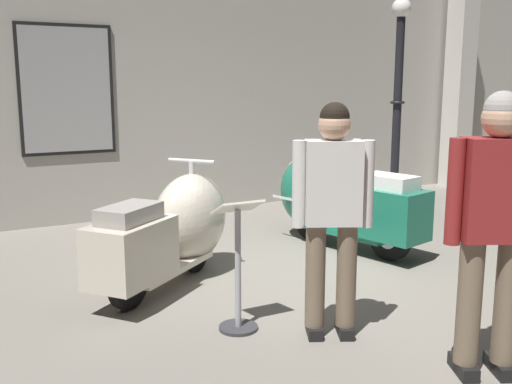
% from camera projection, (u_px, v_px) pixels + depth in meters
% --- Properties ---
extents(ground_plane, '(60.00, 60.00, 0.00)m').
position_uv_depth(ground_plane, '(343.00, 284.00, 5.14)').
color(ground_plane, slate).
extents(showroom_back_wall, '(18.00, 0.63, 3.45)m').
position_uv_depth(showroom_back_wall, '(197.00, 84.00, 7.94)').
color(showroom_back_wall, '#ADA89E').
rests_on(showroom_back_wall, ground).
extents(scooter_0, '(1.68, 1.44, 1.06)m').
position_uv_depth(scooter_0, '(175.00, 229.00, 5.12)').
color(scooter_0, black).
rests_on(scooter_0, ground).
extents(scooter_1, '(0.91, 1.89, 1.11)m').
position_uv_depth(scooter_1, '(335.00, 200.00, 6.28)').
color(scooter_1, black).
rests_on(scooter_1, ground).
extents(lamppost, '(0.28, 0.28, 2.79)m').
position_uv_depth(lamppost, '(397.00, 110.00, 7.63)').
color(lamppost, black).
rests_on(lamppost, ground).
extents(visitor_0, '(0.50, 0.37, 1.62)m').
position_uv_depth(visitor_0, '(333.00, 204.00, 3.93)').
color(visitor_0, black).
rests_on(visitor_0, ground).
extents(visitor_1, '(0.52, 0.39, 1.70)m').
position_uv_depth(visitor_1, '(494.00, 216.00, 3.37)').
color(visitor_1, black).
rests_on(visitor_1, ground).
extents(info_stanchion, '(0.32, 0.28, 0.95)m').
position_uv_depth(info_stanchion, '(238.00, 277.00, 4.13)').
color(info_stanchion, '#333338').
rests_on(info_stanchion, ground).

